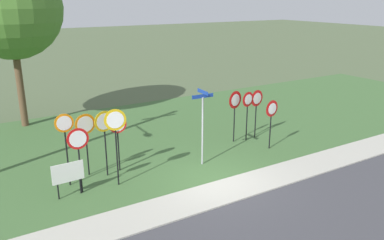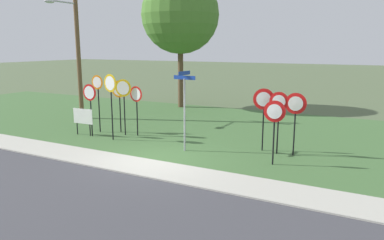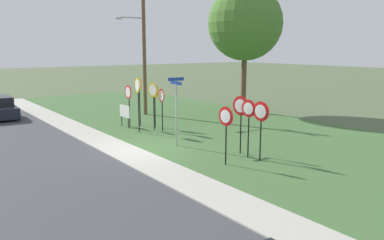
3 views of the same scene
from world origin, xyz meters
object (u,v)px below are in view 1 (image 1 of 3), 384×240
Objects in this scene: stop_sign_far_left at (78,146)px; yield_sign_far_right at (235,104)px; stop_sign_far_center at (65,135)px; oak_tree_left at (10,8)px; street_name_post at (203,121)px; stop_sign_near_left at (86,131)px; stop_sign_center_tall at (118,131)px; notice_board at (68,174)px; yield_sign_near_left at (248,105)px; yield_sign_far_left at (272,113)px; stop_sign_far_right at (105,129)px; stop_sign_near_right at (116,130)px; yield_sign_near_right at (257,102)px.

yield_sign_far_right reaches higher than stop_sign_far_left.
stop_sign_far_center is 0.32× the size of oak_tree_left.
street_name_post is 0.36× the size of oak_tree_left.
stop_sign_center_tall is at bearing -16.66° from stop_sign_near_left.
stop_sign_far_center is 9.34m from oak_tree_left.
notice_board is (-0.23, -0.84, -1.15)m from stop_sign_far_center.
yield_sign_far_left is (0.22, -1.41, -0.10)m from yield_sign_near_left.
stop_sign_far_right is (0.60, -0.43, 0.10)m from stop_sign_near_left.
stop_sign_near_left is at bearing 135.31° from stop_sign_far_right.
stop_sign_near_right is 1.21× the size of stop_sign_far_left.
stop_sign_near_right reaches higher than stop_sign_far_right.
stop_sign_near_left reaches higher than yield_sign_near_left.
yield_sign_near_right is at bearing 69.87° from yield_sign_far_left.
stop_sign_far_left is 0.92× the size of stop_sign_far_right.
stop_sign_center_tall is at bearing 162.71° from street_name_post.
stop_sign_far_center reaches higher than yield_sign_near_left.
stop_sign_near_right is at bearing -94.85° from stop_sign_far_right.
yield_sign_far_left is 3.60m from street_name_post.
yield_sign_far_left is (7.25, -0.14, -0.45)m from stop_sign_near_right.
stop_sign_far_left is 2.10m from stop_sign_center_tall.
stop_sign_far_center is 1.44m from notice_board.
street_name_post is at bearing -167.06° from yield_sign_near_left.
stop_sign_far_left is at bearing -87.32° from oak_tree_left.
stop_sign_far_center reaches higher than notice_board.
stop_sign_near_left is at bearing 126.60° from stop_sign_near_right.
yield_sign_far_left is (7.33, -1.11, -0.23)m from stop_sign_far_right.
stop_sign_near_right is 6.56m from yield_sign_far_right.
stop_sign_center_tall is 1.01× the size of yield_sign_far_left.
yield_sign_near_right is 0.76× the size of street_name_post.
yield_sign_far_right is 8.34m from notice_board.
stop_sign_near_right is (0.68, -1.40, 0.32)m from stop_sign_near_left.
stop_sign_far_right reaches higher than yield_sign_far_left.
notice_board is (-1.10, -1.33, -0.99)m from stop_sign_near_left.
street_name_post reaches higher than yield_sign_near_right.
yield_sign_near_left is at bearing 23.63° from street_name_post.
stop_sign_near_right is at bearing -106.21° from stop_sign_center_tall.
oak_tree_left is at bearing 133.11° from yield_sign_near_right.
stop_sign_near_left reaches higher than yield_sign_near_right.
stop_sign_near_right is at bearing -28.27° from stop_sign_far_center.
yield_sign_far_left is (8.57, -0.26, -0.06)m from stop_sign_far_left.
oak_tree_left is at bearing 92.06° from stop_sign_far_right.
stop_sign_near_left is 1.03× the size of yield_sign_near_left.
stop_sign_far_right reaches higher than notice_board.
stop_sign_far_center is at bearing -88.60° from oak_tree_left.
stop_sign_near_right is 1.26× the size of stop_sign_center_tall.
stop_sign_center_tall is 0.96× the size of yield_sign_near_left.
stop_sign_near_right is at bearing -177.51° from yield_sign_near_left.
stop_sign_far_left is (-0.65, -1.28, -0.07)m from stop_sign_near_left.
stop_sign_center_tall is at bearing 77.68° from stop_sign_near_right.
stop_sign_center_tall is 9.53m from oak_tree_left.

